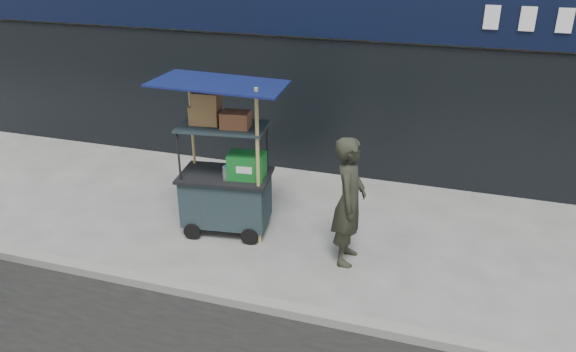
% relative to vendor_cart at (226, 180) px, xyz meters
% --- Properties ---
extents(ground, '(80.00, 80.00, 0.00)m').
position_rel_vendor_cart_xyz_m(ground, '(1.15, -1.44, -0.82)').
color(ground, slate).
rests_on(ground, ground).
extents(curb, '(80.00, 0.18, 0.12)m').
position_rel_vendor_cart_xyz_m(curb, '(1.15, -1.64, -0.76)').
color(curb, gray).
rests_on(curb, ground).
extents(vendor_cart, '(1.87, 1.44, 2.32)m').
position_rel_vendor_cart_xyz_m(vendor_cart, '(0.00, 0.00, 0.00)').
color(vendor_cart, black).
rests_on(vendor_cart, ground).
extents(vendor_man, '(0.44, 0.66, 1.76)m').
position_rel_vendor_cart_xyz_m(vendor_man, '(1.85, -0.27, 0.07)').
color(vendor_man, '#26281D').
rests_on(vendor_man, ground).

